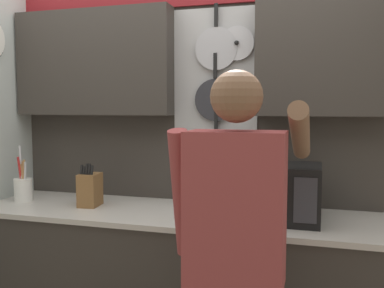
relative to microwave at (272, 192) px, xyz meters
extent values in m
cube|color=beige|center=(-0.57, 0.02, -0.16)|extent=(2.35, 0.65, 0.03)
cube|color=#38332D|center=(-0.57, 0.35, 0.14)|extent=(2.92, 0.04, 2.42)
cube|color=#38332D|center=(-1.19, 0.25, 0.74)|extent=(1.07, 0.16, 0.68)
cube|color=#38332D|center=(0.23, 0.25, 0.74)|extent=(0.72, 0.16, 0.68)
cube|color=#B2B2B2|center=(-0.39, 0.32, 0.48)|extent=(0.53, 0.01, 1.17)
cylinder|color=#B7B7BC|center=(-0.38, 0.29, 0.81)|extent=(0.26, 0.02, 0.26)
cube|color=black|center=(-0.38, 0.29, 1.01)|extent=(0.02, 0.02, 0.14)
cylinder|color=#2D2D33|center=(-0.38, 0.29, 0.50)|extent=(0.26, 0.02, 0.26)
cube|color=black|center=(-0.38, 0.29, 0.70)|extent=(0.02, 0.02, 0.16)
cylinder|color=#B7B7BC|center=(-0.38, 0.29, 0.20)|extent=(0.20, 0.02, 0.20)
cube|color=black|center=(-0.38, 0.29, 0.38)|extent=(0.02, 0.02, 0.14)
cylinder|color=black|center=(-0.38, 0.29, -0.02)|extent=(0.22, 0.02, 0.22)
cube|color=black|center=(-0.38, 0.29, 0.17)|extent=(0.02, 0.02, 0.15)
cylinder|color=silver|center=(-0.25, 0.29, 0.84)|extent=(0.21, 0.01, 0.21)
sphere|color=black|center=(-0.25, 0.28, 0.84)|extent=(0.03, 0.03, 0.03)
cylinder|color=silver|center=(-0.47, 0.29, 0.14)|extent=(0.01, 0.01, 0.20)
ellipsoid|color=silver|center=(-0.47, 0.29, 0.03)|extent=(0.04, 0.01, 0.03)
cylinder|color=silver|center=(-0.39, 0.29, 0.13)|extent=(0.01, 0.01, 0.21)
ellipsoid|color=silver|center=(-0.39, 0.29, 0.02)|extent=(0.04, 0.01, 0.03)
cylinder|color=red|center=(-0.31, 0.29, 0.14)|extent=(0.01, 0.01, 0.20)
ellipsoid|color=red|center=(-0.31, 0.29, 0.03)|extent=(0.04, 0.01, 0.03)
cube|color=black|center=(0.00, 0.00, 0.00)|extent=(0.50, 0.35, 0.30)
cube|color=black|center=(-0.06, -0.18, 0.00)|extent=(0.28, 0.01, 0.19)
cube|color=#333338|center=(0.18, -0.18, 0.00)|extent=(0.11, 0.01, 0.22)
cube|color=brown|center=(-1.10, 0.00, -0.05)|extent=(0.12, 0.16, 0.20)
cylinder|color=black|center=(-1.13, -0.03, 0.08)|extent=(0.02, 0.03, 0.06)
cylinder|color=black|center=(-1.12, -0.03, 0.07)|extent=(0.02, 0.03, 0.05)
cylinder|color=black|center=(-1.10, -0.03, 0.08)|extent=(0.02, 0.03, 0.07)
cylinder|color=black|center=(-1.08, -0.03, 0.08)|extent=(0.02, 0.03, 0.07)
cylinder|color=black|center=(-1.06, -0.03, 0.08)|extent=(0.02, 0.03, 0.06)
cylinder|color=white|center=(-1.58, 0.00, -0.08)|extent=(0.11, 0.11, 0.15)
cylinder|color=tan|center=(-1.57, 0.00, 0.01)|extent=(0.02, 0.02, 0.21)
cylinder|color=silver|center=(-1.59, 0.01, 0.06)|extent=(0.06, 0.06, 0.30)
cylinder|color=tan|center=(-1.58, 0.00, 0.01)|extent=(0.03, 0.05, 0.20)
cylinder|color=silver|center=(-1.56, 0.00, 0.01)|extent=(0.03, 0.02, 0.20)
cylinder|color=tan|center=(-1.59, 0.01, 0.00)|extent=(0.03, 0.03, 0.18)
cylinder|color=red|center=(-1.59, -0.01, 0.02)|extent=(0.02, 0.04, 0.23)
cube|color=#993D3D|center=(-0.08, -0.67, 0.05)|extent=(0.38, 0.22, 0.61)
sphere|color=brown|center=(-0.08, -0.67, 0.49)|extent=(0.20, 0.20, 0.20)
cylinder|color=#993D3D|center=(-0.31, -0.63, 0.10)|extent=(0.08, 0.20, 0.55)
cylinder|color=brown|center=(0.15, -0.41, 0.34)|extent=(0.08, 0.54, 0.28)
camera|label=1|loc=(0.22, -2.29, 0.45)|focal=40.00mm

